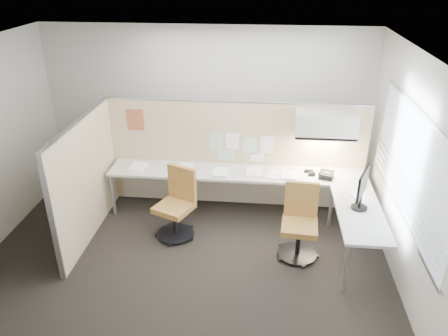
# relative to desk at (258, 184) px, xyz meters

# --- Properties ---
(floor) EXTENTS (5.50, 4.50, 0.01)m
(floor) POSITION_rel_desk_xyz_m (-0.93, -1.13, -0.61)
(floor) COLOR black
(floor) RESTS_ON ground
(ceiling) EXTENTS (5.50, 4.50, 0.01)m
(ceiling) POSITION_rel_desk_xyz_m (-0.93, -1.13, 2.20)
(ceiling) COLOR white
(ceiling) RESTS_ON wall_back
(wall_back) EXTENTS (5.50, 0.02, 2.80)m
(wall_back) POSITION_rel_desk_xyz_m (-0.93, 1.12, 0.80)
(wall_back) COLOR beige
(wall_back) RESTS_ON ground
(wall_front) EXTENTS (5.50, 0.02, 2.80)m
(wall_front) POSITION_rel_desk_xyz_m (-0.93, -3.38, 0.80)
(wall_front) COLOR beige
(wall_front) RESTS_ON ground
(wall_right) EXTENTS (0.02, 4.50, 2.80)m
(wall_right) POSITION_rel_desk_xyz_m (1.82, -1.13, 0.80)
(wall_right) COLOR beige
(wall_right) RESTS_ON ground
(window_pane) EXTENTS (0.01, 2.80, 1.30)m
(window_pane) POSITION_rel_desk_xyz_m (1.79, -1.13, 0.95)
(window_pane) COLOR #9DA7B7
(window_pane) RESTS_ON wall_right
(partition_back) EXTENTS (4.10, 0.06, 1.75)m
(partition_back) POSITION_rel_desk_xyz_m (-0.38, 0.47, 0.27)
(partition_back) COLOR #C7B289
(partition_back) RESTS_ON floor
(partition_left) EXTENTS (0.06, 2.20, 1.75)m
(partition_left) POSITION_rel_desk_xyz_m (-2.43, -0.63, 0.27)
(partition_left) COLOR #C7B289
(partition_left) RESTS_ON floor
(desk) EXTENTS (4.00, 2.07, 0.73)m
(desk) POSITION_rel_desk_xyz_m (0.00, 0.00, 0.00)
(desk) COLOR beige
(desk) RESTS_ON floor
(overhead_bin) EXTENTS (0.90, 0.36, 0.38)m
(overhead_bin) POSITION_rel_desk_xyz_m (0.97, 0.26, 0.91)
(overhead_bin) COLOR beige
(overhead_bin) RESTS_ON partition_back
(task_light_strip) EXTENTS (0.60, 0.06, 0.02)m
(task_light_strip) POSITION_rel_desk_xyz_m (0.97, 0.26, 0.70)
(task_light_strip) COLOR #FFEABF
(task_light_strip) RESTS_ON overhead_bin
(pinned_papers) EXTENTS (1.01, 0.00, 0.47)m
(pinned_papers) POSITION_rel_desk_xyz_m (-0.30, 0.44, 0.43)
(pinned_papers) COLOR #8CBF8C
(pinned_papers) RESTS_ON partition_back
(poster) EXTENTS (0.28, 0.00, 0.35)m
(poster) POSITION_rel_desk_xyz_m (-1.98, 0.44, 0.82)
(poster) COLOR orange
(poster) RESTS_ON partition_back
(chair_left) EXTENTS (0.63, 0.65, 1.03)m
(chair_left) POSITION_rel_desk_xyz_m (-1.15, -0.55, -0.12)
(chair_left) COLOR black
(chair_left) RESTS_ON floor
(chair_right) EXTENTS (0.54, 0.54, 1.02)m
(chair_right) POSITION_rel_desk_xyz_m (0.60, -0.85, -0.13)
(chair_right) COLOR black
(chair_right) RESTS_ON floor
(monitor) EXTENTS (0.23, 0.49, 0.55)m
(monitor) POSITION_rel_desk_xyz_m (1.37, -0.79, 0.44)
(monitor) COLOR black
(monitor) RESTS_ON desk
(phone) EXTENTS (0.26, 0.24, 0.12)m
(phone) POSITION_rel_desk_xyz_m (1.02, 0.06, 0.18)
(phone) COLOR black
(phone) RESTS_ON desk
(stapler) EXTENTS (0.14, 0.05, 0.05)m
(stapler) POSITION_rel_desk_xyz_m (0.78, 0.22, 0.15)
(stapler) COLOR black
(stapler) RESTS_ON desk
(tape_dispenser) EXTENTS (0.11, 0.07, 0.06)m
(tape_dispenser) POSITION_rel_desk_xyz_m (0.82, 0.12, 0.16)
(tape_dispenser) COLOR black
(tape_dispenser) RESTS_ON desk
(coat_hook) EXTENTS (0.18, 0.47, 1.42)m
(coat_hook) POSITION_rel_desk_xyz_m (-2.51, -1.40, 0.81)
(coat_hook) COLOR silver
(coat_hook) RESTS_ON partition_left
(paper_stack_0) EXTENTS (0.24, 0.31, 0.03)m
(paper_stack_0) POSITION_rel_desk_xyz_m (-1.91, 0.13, 0.14)
(paper_stack_0) COLOR white
(paper_stack_0) RESTS_ON desk
(paper_stack_1) EXTENTS (0.28, 0.34, 0.02)m
(paper_stack_1) POSITION_rel_desk_xyz_m (-1.17, 0.20, 0.14)
(paper_stack_1) COLOR white
(paper_stack_1) RESTS_ON desk
(paper_stack_2) EXTENTS (0.24, 0.31, 0.04)m
(paper_stack_2) POSITION_rel_desk_xyz_m (-0.58, 0.04, 0.15)
(paper_stack_2) COLOR white
(paper_stack_2) RESTS_ON desk
(paper_stack_3) EXTENTS (0.26, 0.32, 0.02)m
(paper_stack_3) POSITION_rel_desk_xyz_m (-0.07, 0.15, 0.14)
(paper_stack_3) COLOR white
(paper_stack_3) RESTS_ON desk
(paper_stack_4) EXTENTS (0.23, 0.30, 0.03)m
(paper_stack_4) POSITION_rel_desk_xyz_m (0.46, 0.08, 0.14)
(paper_stack_4) COLOR white
(paper_stack_4) RESTS_ON desk
(paper_stack_5) EXTENTS (0.32, 0.36, 0.02)m
(paper_stack_5) POSITION_rel_desk_xyz_m (1.44, -0.47, 0.14)
(paper_stack_5) COLOR white
(paper_stack_5) RESTS_ON desk
(paper_stack_6) EXTENTS (0.31, 0.35, 0.02)m
(paper_stack_6) POSITION_rel_desk_xyz_m (0.25, 0.09, 0.14)
(paper_stack_6) COLOR white
(paper_stack_6) RESTS_ON desk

